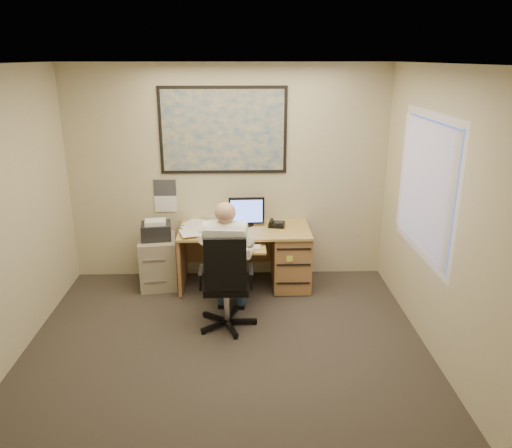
{
  "coord_description": "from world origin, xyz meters",
  "views": [
    {
      "loc": [
        0.16,
        -3.89,
        2.76
      ],
      "look_at": [
        0.32,
        1.3,
        1.01
      ],
      "focal_mm": 35.0,
      "sensor_mm": 36.0,
      "label": 1
    }
  ],
  "objects_px": {
    "desk": "(271,251)",
    "filing_cabinet": "(158,258)",
    "person": "(226,265)",
    "office_chair": "(226,301)"
  },
  "relations": [
    {
      "from": "desk",
      "to": "filing_cabinet",
      "type": "relative_size",
      "value": 1.84
    },
    {
      "from": "desk",
      "to": "person",
      "type": "relative_size",
      "value": 1.17
    },
    {
      "from": "desk",
      "to": "filing_cabinet",
      "type": "xyz_separation_m",
      "value": [
        -1.41,
        0.02,
        -0.07
      ]
    },
    {
      "from": "filing_cabinet",
      "to": "person",
      "type": "bearing_deg",
      "value": -56.3
    },
    {
      "from": "office_chair",
      "to": "person",
      "type": "bearing_deg",
      "value": 89.22
    },
    {
      "from": "person",
      "to": "desk",
      "type": "bearing_deg",
      "value": 68.04
    },
    {
      "from": "filing_cabinet",
      "to": "person",
      "type": "distance_m",
      "value": 1.37
    },
    {
      "from": "filing_cabinet",
      "to": "person",
      "type": "relative_size",
      "value": 0.63
    },
    {
      "from": "desk",
      "to": "person",
      "type": "distance_m",
      "value": 1.14
    },
    {
      "from": "office_chair",
      "to": "person",
      "type": "distance_m",
      "value": 0.38
    }
  ]
}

